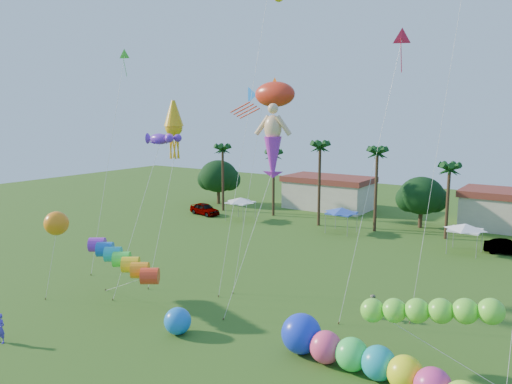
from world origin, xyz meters
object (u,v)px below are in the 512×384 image
Objects in this scene: car_b at (507,247)px; spectator_a at (0,329)px; car_a at (205,209)px; spectator_b at (373,307)px; caterpillar_inflatable at (364,359)px; blue_ball at (178,321)px.

spectator_a reaches higher than car_b.
spectator_b is at bearing -111.34° from car_a.
blue_ball is (-11.97, -1.69, -0.12)m from caterpillar_inflatable.
car_a reaches higher than car_b.
car_b is 35.43m from blue_ball.
car_b is 23.48m from spectator_b.
car_b is 0.37× the size of caterpillar_inflatable.
spectator_a is at bearing -147.65° from caterpillar_inflatable.
car_b is 2.33× the size of spectator_a.
car_a is 38.78m from spectator_b.
spectator_a reaches higher than blue_ball.
spectator_a is 1.08× the size of spectator_b.
car_a is at bearing 84.65° from car_b.
spectator_a is 0.16× the size of caterpillar_inflatable.
car_a is 2.80× the size of spectator_b.
car_a is 38.08m from blue_ball.
car_a is 0.41× the size of caterpillar_inflatable.
car_b is 2.53× the size of spectator_b.
caterpillar_inflatable is (35.00, -28.64, 0.17)m from car_a.
spectator_b reaches higher than car_a.
blue_ball reaches higher than spectator_b.
blue_ball is at bearing 26.37° from spectator_a.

